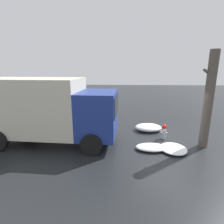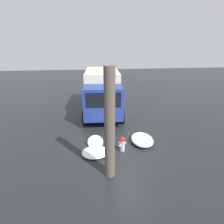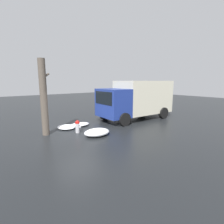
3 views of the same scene
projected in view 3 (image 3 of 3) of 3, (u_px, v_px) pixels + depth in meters
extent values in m
plane|color=black|center=(78.00, 133.00, 10.28)|extent=(60.00, 60.00, 0.00)
cylinder|color=#B7B7BC|center=(78.00, 128.00, 10.23)|extent=(0.24, 0.24, 0.57)
cylinder|color=red|center=(77.00, 123.00, 10.17)|extent=(0.25, 0.25, 0.08)
sphere|color=red|center=(77.00, 122.00, 10.16)|extent=(0.20, 0.20, 0.20)
cylinder|color=#B7B7BC|center=(79.00, 126.00, 10.38)|extent=(0.15, 0.15, 0.11)
cylinder|color=#B7B7BC|center=(75.00, 127.00, 10.26)|extent=(0.13, 0.13, 0.09)
cylinder|color=#B7B7BC|center=(80.00, 127.00, 10.17)|extent=(0.13, 0.13, 0.09)
cylinder|color=brown|center=(44.00, 98.00, 9.54)|extent=(0.38, 0.38, 4.20)
cylinder|color=brown|center=(45.00, 76.00, 9.44)|extent=(0.44, 0.11, 0.35)
cube|color=navy|center=(113.00, 103.00, 12.49)|extent=(1.76, 2.49, 2.00)
cube|color=black|center=(103.00, 98.00, 11.95)|extent=(0.13, 2.02, 0.88)
cube|color=beige|center=(143.00, 97.00, 14.19)|extent=(4.57, 2.63, 2.56)
cylinder|color=black|center=(125.00, 119.00, 11.75)|extent=(0.91, 0.33, 0.90)
cylinder|color=black|center=(105.00, 114.00, 13.68)|extent=(0.91, 0.33, 0.90)
cylinder|color=black|center=(163.00, 113.00, 14.09)|extent=(0.91, 0.33, 0.90)
cylinder|color=black|center=(142.00, 109.00, 16.01)|extent=(0.91, 0.33, 0.90)
ellipsoid|color=white|center=(67.00, 127.00, 11.21)|extent=(1.12, 1.25, 0.18)
ellipsoid|color=white|center=(97.00, 132.00, 9.72)|extent=(1.49, 1.12, 0.38)
ellipsoid|color=white|center=(80.00, 125.00, 11.74)|extent=(1.37, 0.82, 0.22)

